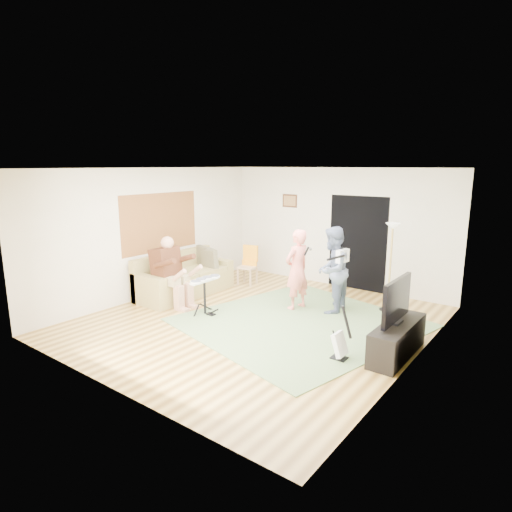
% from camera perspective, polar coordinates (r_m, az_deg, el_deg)
% --- Properties ---
extents(floor, '(6.00, 6.00, 0.00)m').
position_cam_1_polar(floor, '(7.79, 0.13, -8.65)').
color(floor, brown).
rests_on(floor, ground).
extents(walls, '(5.50, 6.00, 2.70)m').
position_cam_1_polar(walls, '(7.42, 0.13, 1.14)').
color(walls, silver).
rests_on(walls, floor).
extents(ceiling, '(6.00, 6.00, 0.00)m').
position_cam_1_polar(ceiling, '(7.29, 0.14, 11.61)').
color(ceiling, white).
rests_on(ceiling, walls).
extents(window_blinds, '(0.00, 2.05, 2.05)m').
position_cam_1_polar(window_blinds, '(9.41, -12.64, 4.40)').
color(window_blinds, '#985E2F').
rests_on(window_blinds, walls).
extents(doorway, '(2.10, 0.00, 2.10)m').
position_cam_1_polar(doorway, '(9.76, 13.38, 1.67)').
color(doorway, black).
rests_on(doorway, walls).
extents(picture_frame, '(0.42, 0.03, 0.32)m').
position_cam_1_polar(picture_frame, '(10.50, 4.53, 7.35)').
color(picture_frame, '#3F2314').
rests_on(picture_frame, walls).
extents(area_rug, '(4.22, 4.34, 0.02)m').
position_cam_1_polar(area_rug, '(7.74, 5.80, -8.81)').
color(area_rug, '#5F7C4B').
rests_on(area_rug, floor).
extents(sofa, '(0.90, 2.19, 0.89)m').
position_cam_1_polar(sofa, '(9.43, -9.81, -3.26)').
color(sofa, '#A29051').
rests_on(sofa, floor).
extents(drummer, '(0.90, 0.50, 1.39)m').
position_cam_1_polar(drummer, '(8.63, -11.05, -3.05)').
color(drummer, '#4E2716').
rests_on(drummer, sofa).
extents(drum_kit, '(0.39, 0.70, 0.72)m').
position_cam_1_polar(drum_kit, '(8.09, -6.85, -5.59)').
color(drum_kit, black).
rests_on(drum_kit, floor).
extents(singer, '(0.48, 0.64, 1.57)m').
position_cam_1_polar(singer, '(8.26, 5.49, -1.82)').
color(singer, '#FF7C6E').
rests_on(singer, floor).
extents(microphone, '(0.06, 0.06, 0.24)m').
position_cam_1_polar(microphone, '(8.07, 6.75, 0.64)').
color(microphone, black).
rests_on(microphone, singer).
extents(guitarist, '(0.73, 0.88, 1.64)m').
position_cam_1_polar(guitarist, '(8.17, 10.12, -1.85)').
color(guitarist, slate).
rests_on(guitarist, floor).
extents(guitar_held, '(0.20, 0.61, 0.26)m').
position_cam_1_polar(guitar_held, '(8.01, 11.46, 0.01)').
color(guitar_held, white).
rests_on(guitar_held, guitarist).
extents(guitar_spare, '(0.29, 0.26, 0.82)m').
position_cam_1_polar(guitar_spare, '(6.38, 11.16, -11.49)').
color(guitar_spare, black).
rests_on(guitar_spare, floor).
extents(torchiere_lamp, '(0.30, 0.30, 1.70)m').
position_cam_1_polar(torchiere_lamp, '(8.39, 17.57, 0.57)').
color(torchiere_lamp, black).
rests_on(torchiere_lamp, floor).
extents(dining_chair, '(0.45, 0.47, 0.90)m').
position_cam_1_polar(dining_chair, '(10.05, -1.04, -1.95)').
color(dining_chair, tan).
rests_on(dining_chair, floor).
extents(tv_cabinet, '(0.40, 1.40, 0.50)m').
position_cam_1_polar(tv_cabinet, '(6.71, 18.32, -10.54)').
color(tv_cabinet, black).
rests_on(tv_cabinet, floor).
extents(television, '(0.06, 0.99, 0.64)m').
position_cam_1_polar(television, '(6.52, 18.25, -5.58)').
color(television, black).
rests_on(television, tv_cabinet).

